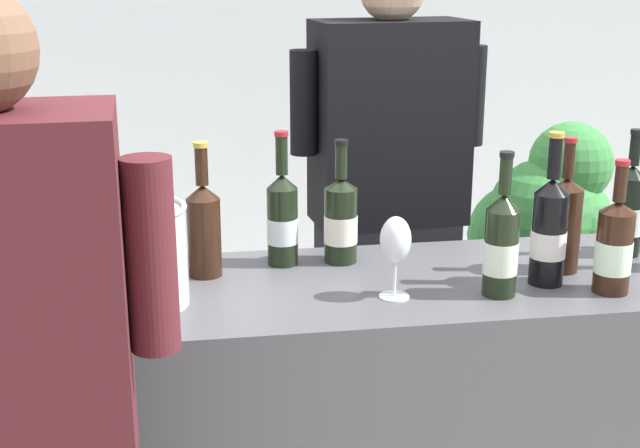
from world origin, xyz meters
The scene contains 14 objects.
wall_back centered at (0.00, 2.60, 1.40)m, with size 8.00×0.10×2.80m, color silver.
wine_bottle_0 centered at (-0.36, 0.11, 1.11)m, with size 0.08×0.08×0.33m.
wine_bottle_1 centered at (0.51, 0.01, 1.11)m, with size 0.08×0.08×0.33m.
wine_bottle_2 centered at (-0.71, 0.11, 1.11)m, with size 0.07×0.07×0.34m.
wine_bottle_3 centered at (0.73, 0.09, 1.11)m, with size 0.07×0.07×0.33m.
wine_bottle_4 centered at (0.57, -0.15, 1.10)m, with size 0.08×0.08×0.31m.
wine_bottle_5 centered at (0.44, -0.07, 1.12)m, with size 0.08×0.08×0.36m.
wine_bottle_6 centered at (0.30, -0.13, 1.11)m, with size 0.08×0.08×0.33m.
wine_bottle_10 centered at (-0.01, 0.16, 1.10)m, with size 0.08×0.08×0.32m.
wine_bottle_11 centered at (-0.16, 0.16, 1.11)m, with size 0.08×0.08×0.34m.
wine_glass centered at (0.06, -0.11, 1.12)m, with size 0.07×0.07×0.19m.
ice_bucket centered at (-0.50, -0.06, 1.10)m, with size 0.22×0.22×0.23m.
person_server centered at (0.22, 0.64, 0.85)m, with size 0.61×0.29×1.74m.
potted_shrub centered at (0.92, 1.02, 0.74)m, with size 0.55×0.48×1.17m.
Camera 1 is at (-0.40, -1.91, 1.73)m, focal length 49.00 mm.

